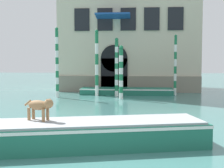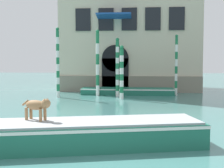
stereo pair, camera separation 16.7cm
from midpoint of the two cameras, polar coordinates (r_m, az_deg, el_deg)
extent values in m
cube|color=gray|center=(24.04, 3.33, -0.04)|extent=(11.11, 0.16, 1.25)
cube|color=black|center=(24.05, 0.79, 1.60)|extent=(2.05, 0.14, 2.61)
cylinder|color=black|center=(24.03, 0.79, 4.71)|extent=(2.05, 0.14, 2.05)
cube|color=black|center=(24.57, -5.11, 11.63)|extent=(1.16, 0.10, 1.71)
cube|color=black|center=(24.32, -0.90, 11.72)|extent=(1.16, 0.10, 1.71)
cube|color=black|center=(24.20, 3.38, 11.75)|extent=(1.16, 0.10, 1.71)
cube|color=black|center=(24.21, 7.68, 11.72)|extent=(1.16, 0.10, 1.71)
cube|color=black|center=(24.35, 11.95, 11.62)|extent=(1.16, 0.10, 1.71)
cube|color=#1E4C99|center=(23.63, 0.56, 12.36)|extent=(2.56, 1.40, 0.29)
cube|color=#1E6651|center=(8.79, -6.81, -9.32)|extent=(7.50, 3.31, 0.68)
cube|color=white|center=(8.73, -6.83, -7.53)|extent=(7.54, 3.35, 0.08)
cube|color=#9EA3A8|center=(8.71, -6.83, -6.95)|extent=(7.26, 3.13, 0.06)
cylinder|color=#997047|center=(8.92, -11.63, -5.40)|extent=(0.09, 0.09, 0.35)
cylinder|color=#997047|center=(8.77, -12.40, -5.58)|extent=(0.09, 0.09, 0.35)
cylinder|color=#997047|center=(9.22, -14.10, -5.12)|extent=(0.09, 0.09, 0.35)
cylinder|color=#997047|center=(9.08, -14.88, -5.29)|extent=(0.09, 0.09, 0.35)
ellipsoid|color=#997047|center=(8.96, -13.30, -3.76)|extent=(0.71, 0.48, 0.28)
ellipsoid|color=#AD7042|center=(9.01, -13.79, -3.23)|extent=(0.34, 0.28, 0.10)
sphere|color=#997047|center=(8.73, -11.47, -3.52)|extent=(0.26, 0.26, 0.26)
cone|color=#AD7042|center=(8.78, -11.20, -2.83)|extent=(0.08, 0.08, 0.10)
cone|color=#AD7042|center=(8.66, -11.76, -2.93)|extent=(0.08, 0.08, 0.10)
cylinder|color=#997047|center=(9.18, -15.05, -3.34)|extent=(0.24, 0.14, 0.19)
cube|color=#1E6651|center=(22.50, 3.06, -1.33)|extent=(6.57, 1.66, 0.46)
cube|color=white|center=(22.48, 3.06, -0.89)|extent=(6.60, 1.69, 0.08)
cube|color=#8C7251|center=(22.50, 3.06, -1.39)|extent=(3.61, 1.24, 0.42)
cylinder|color=white|center=(20.89, -9.58, -1.84)|extent=(0.21, 0.21, 0.44)
cylinder|color=#1E7247|center=(20.85, -9.60, -0.63)|extent=(0.21, 0.21, 0.44)
cylinder|color=white|center=(20.82, -9.61, 0.57)|extent=(0.21, 0.21, 0.44)
cylinder|color=#1E7247|center=(20.80, -9.63, 1.78)|extent=(0.21, 0.21, 0.44)
cylinder|color=white|center=(20.78, -9.64, 2.99)|extent=(0.21, 0.21, 0.44)
cylinder|color=#1E7247|center=(20.78, -9.66, 4.21)|extent=(0.21, 0.21, 0.44)
cylinder|color=white|center=(20.78, -9.67, 5.42)|extent=(0.21, 0.21, 0.44)
cylinder|color=#1E7247|center=(20.80, -9.69, 6.63)|extent=(0.21, 0.21, 0.44)
cylinder|color=white|center=(20.82, -9.70, 7.84)|extent=(0.21, 0.21, 0.44)
cylinder|color=#1E7247|center=(20.86, -9.72, 9.04)|extent=(0.21, 0.21, 0.44)
sphere|color=#1E7247|center=(20.88, -9.73, 9.90)|extent=(0.22, 0.22, 0.22)
cylinder|color=white|center=(22.44, 11.81, -1.37)|extent=(0.19, 0.19, 0.51)
cylinder|color=#1E7247|center=(22.40, 11.83, -0.08)|extent=(0.19, 0.19, 0.51)
cylinder|color=white|center=(22.37, 11.85, 1.22)|extent=(0.19, 0.19, 0.51)
cylinder|color=#1E7247|center=(22.35, 11.87, 2.52)|extent=(0.19, 0.19, 0.51)
cylinder|color=white|center=(22.34, 11.89, 3.82)|extent=(0.19, 0.19, 0.51)
cylinder|color=#1E7247|center=(22.34, 11.91, 5.12)|extent=(0.19, 0.19, 0.51)
cylinder|color=white|center=(22.36, 11.93, 6.42)|extent=(0.19, 0.19, 0.51)
cylinder|color=#1E7247|center=(22.38, 11.95, 7.72)|extent=(0.19, 0.19, 0.51)
sphere|color=#1E7247|center=(22.41, 11.96, 8.58)|extent=(0.20, 0.20, 0.20)
cylinder|color=white|center=(19.76, 2.01, -2.19)|extent=(0.25, 0.25, 0.39)
cylinder|color=#1E7247|center=(19.72, 2.01, -1.05)|extent=(0.25, 0.25, 0.39)
cylinder|color=white|center=(19.69, 2.01, 0.09)|extent=(0.25, 0.25, 0.39)
cylinder|color=#1E7247|center=(19.67, 2.02, 1.23)|extent=(0.25, 0.25, 0.39)
cylinder|color=white|center=(19.65, 2.02, 2.38)|extent=(0.25, 0.25, 0.39)
cylinder|color=#1E7247|center=(19.64, 2.02, 3.52)|extent=(0.25, 0.25, 0.39)
cylinder|color=white|center=(19.64, 2.02, 4.67)|extent=(0.25, 0.25, 0.39)
cylinder|color=#1E7247|center=(19.65, 2.03, 5.82)|extent=(0.25, 0.25, 0.39)
sphere|color=#1E7247|center=(19.66, 2.03, 6.72)|extent=(0.26, 0.26, 0.26)
cylinder|color=white|center=(21.68, -2.42, -1.19)|extent=(0.23, 0.23, 0.72)
cylinder|color=#1E7247|center=(21.63, -2.42, 0.72)|extent=(0.23, 0.23, 0.72)
cylinder|color=white|center=(21.60, -2.43, 2.63)|extent=(0.23, 0.23, 0.72)
cylinder|color=#1E7247|center=(21.59, -2.43, 4.54)|extent=(0.23, 0.23, 0.72)
cylinder|color=white|center=(21.61, -2.44, 6.46)|extent=(0.23, 0.23, 0.72)
cylinder|color=#1E7247|center=(21.65, -2.44, 8.37)|extent=(0.23, 0.23, 0.72)
sphere|color=#1E7247|center=(21.69, -2.45, 9.60)|extent=(0.25, 0.25, 0.25)
cylinder|color=white|center=(21.36, 1.21, -1.73)|extent=(0.24, 0.24, 0.37)
cylinder|color=#1E7247|center=(21.33, 1.21, -0.73)|extent=(0.24, 0.24, 0.37)
cylinder|color=white|center=(21.30, 1.21, 0.27)|extent=(0.24, 0.24, 0.37)
cylinder|color=#1E7247|center=(21.28, 1.22, 1.27)|extent=(0.24, 0.24, 0.37)
cylinder|color=white|center=(21.26, 1.22, 2.28)|extent=(0.24, 0.24, 0.37)
cylinder|color=#1E7247|center=(21.25, 1.22, 3.29)|extent=(0.24, 0.24, 0.37)
cylinder|color=white|center=(21.25, 1.22, 4.30)|extent=(0.24, 0.24, 0.37)
cylinder|color=#1E7247|center=(21.25, 1.22, 5.31)|extent=(0.24, 0.24, 0.37)
cylinder|color=white|center=(21.26, 1.22, 6.32)|extent=(0.24, 0.24, 0.37)
cylinder|color=#1E7247|center=(21.28, 1.23, 7.33)|extent=(0.24, 0.24, 0.37)
sphere|color=#1E7247|center=(21.30, 1.23, 8.12)|extent=(0.25, 0.25, 0.25)
camera|label=1|loc=(0.08, -89.71, 0.02)|focal=50.00mm
camera|label=2|loc=(0.08, 90.29, -0.02)|focal=50.00mm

